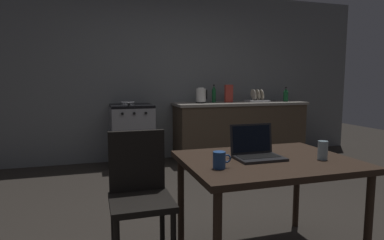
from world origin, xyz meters
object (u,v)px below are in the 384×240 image
at_px(bottle, 286,95).
at_px(dish_rack, 257,99).
at_px(cereal_box, 229,94).
at_px(stove_oven, 132,135).
at_px(frying_pan, 128,103).
at_px(chair, 140,189).
at_px(laptop, 257,151).
at_px(electric_kettle, 201,96).
at_px(coffee_mug, 220,160).
at_px(dining_table, 267,169).
at_px(drinking_glass, 323,150).
at_px(bottle_b, 214,94).

xyz_separation_m(bottle, dish_rack, (-0.50, 0.05, -0.07)).
bearing_deg(cereal_box, stove_oven, -179.17).
height_order(stove_oven, frying_pan, frying_pan).
bearing_deg(frying_pan, stove_oven, 26.24).
xyz_separation_m(chair, laptop, (0.79, -0.14, 0.24)).
height_order(bottle, frying_pan, bottle).
height_order(electric_kettle, frying_pan, electric_kettle).
relative_size(frying_pan, dish_rack, 1.14).
bearing_deg(chair, coffee_mug, -18.61).
bearing_deg(electric_kettle, cereal_box, 2.42).
height_order(dining_table, frying_pan, frying_pan).
height_order(cereal_box, dish_rack, cereal_box).
xyz_separation_m(drinking_glass, dish_rack, (1.11, 2.97, 0.17)).
relative_size(stove_oven, drinking_glass, 7.14).
height_order(dish_rack, bottle_b, bottle_b).
bearing_deg(coffee_mug, laptop, 26.46).
distance_m(dish_rack, bottle_b, 0.74).
distance_m(electric_kettle, dish_rack, 0.97).
bearing_deg(coffee_mug, dining_table, 18.10).
relative_size(chair, frying_pan, 2.34).
bearing_deg(chair, dining_table, 4.30).
height_order(laptop, coffee_mug, laptop).
bearing_deg(frying_pan, dining_table, -77.01).
xyz_separation_m(laptop, bottle, (2.02, 2.76, 0.25)).
distance_m(electric_kettle, frying_pan, 1.13).
xyz_separation_m(chair, drinking_glass, (1.19, -0.30, 0.25)).
bearing_deg(drinking_glass, coffee_mug, -179.59).
bearing_deg(chair, dish_rack, 65.17).
height_order(frying_pan, dish_rack, dish_rack).
bearing_deg(drinking_glass, laptop, 157.98).
bearing_deg(electric_kettle, dining_table, -99.54).
distance_m(chair, electric_kettle, 3.02).
xyz_separation_m(stove_oven, laptop, (0.53, -2.81, 0.31)).
bearing_deg(dish_rack, stove_oven, -179.93).
relative_size(dining_table, cereal_box, 4.05).
bearing_deg(electric_kettle, frying_pan, -178.45).
bearing_deg(chair, electric_kettle, 79.47).
xyz_separation_m(chair, electric_kettle, (1.33, 2.67, 0.49)).
bearing_deg(bottle, frying_pan, 179.57).
height_order(stove_oven, chair, chair).
distance_m(stove_oven, frying_pan, 0.48).
xyz_separation_m(frying_pan, bottle_b, (1.37, 0.11, 0.11)).
distance_m(laptop, cereal_box, 3.02).
relative_size(chair, drinking_glass, 7.18).
distance_m(bottle, frying_pan, 2.60).
bearing_deg(dish_rack, coffee_mug, -121.91).
distance_m(laptop, drinking_glass, 0.44).
bearing_deg(bottle, stove_oven, 178.93).
distance_m(dining_table, drinking_glass, 0.39).
xyz_separation_m(laptop, bottle_b, (0.78, 2.89, 0.27)).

